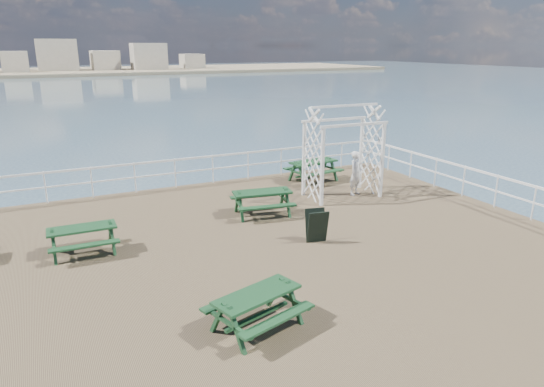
{
  "coord_description": "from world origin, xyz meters",
  "views": [
    {
      "loc": [
        -4.31,
        -10.48,
        5.1
      ],
      "look_at": [
        1.35,
        1.31,
        1.1
      ],
      "focal_mm": 32.0,
      "sensor_mm": 36.0,
      "label": 1
    }
  ],
  "objects_px": {
    "picnic_table_c": "(313,166)",
    "person": "(356,173)",
    "picnic_table_b": "(262,198)",
    "trellis_arbor": "(343,157)",
    "picnic_table_d": "(82,234)",
    "picnic_table_e": "(257,303)"
  },
  "relations": [
    {
      "from": "picnic_table_d",
      "to": "picnic_table_e",
      "type": "xyz_separation_m",
      "value": [
        2.61,
        -5.06,
        0.01
      ]
    },
    {
      "from": "picnic_table_b",
      "to": "trellis_arbor",
      "type": "relative_size",
      "value": 0.62
    },
    {
      "from": "picnic_table_c",
      "to": "person",
      "type": "distance_m",
      "value": 2.27
    },
    {
      "from": "person",
      "to": "picnic_table_d",
      "type": "bearing_deg",
      "value": 163.31
    },
    {
      "from": "picnic_table_e",
      "to": "trellis_arbor",
      "type": "xyz_separation_m",
      "value": [
        6.09,
        6.37,
        0.9
      ]
    },
    {
      "from": "picnic_table_b",
      "to": "trellis_arbor",
      "type": "height_order",
      "value": "trellis_arbor"
    },
    {
      "from": "picnic_table_e",
      "to": "picnic_table_d",
      "type": "bearing_deg",
      "value": 100.49
    },
    {
      "from": "picnic_table_b",
      "to": "person",
      "type": "distance_m",
      "value": 3.93
    },
    {
      "from": "trellis_arbor",
      "to": "picnic_table_c",
      "type": "bearing_deg",
      "value": 88.8
    },
    {
      "from": "picnic_table_b",
      "to": "picnic_table_e",
      "type": "height_order",
      "value": "picnic_table_b"
    },
    {
      "from": "picnic_table_e",
      "to": "person",
      "type": "xyz_separation_m",
      "value": [
        6.63,
        6.32,
        0.26
      ]
    },
    {
      "from": "picnic_table_c",
      "to": "person",
      "type": "height_order",
      "value": "person"
    },
    {
      "from": "picnic_table_e",
      "to": "person",
      "type": "relative_size",
      "value": 1.28
    },
    {
      "from": "picnic_table_b",
      "to": "person",
      "type": "xyz_separation_m",
      "value": [
        3.89,
        0.55,
        0.23
      ]
    },
    {
      "from": "picnic_table_b",
      "to": "picnic_table_d",
      "type": "bearing_deg",
      "value": -162.95
    },
    {
      "from": "picnic_table_c",
      "to": "picnic_table_d",
      "type": "relative_size",
      "value": 1.21
    },
    {
      "from": "picnic_table_c",
      "to": "picnic_table_e",
      "type": "relative_size",
      "value": 1.02
    },
    {
      "from": "picnic_table_b",
      "to": "picnic_table_c",
      "type": "height_order",
      "value": "picnic_table_c"
    },
    {
      "from": "trellis_arbor",
      "to": "picnic_table_e",
      "type": "bearing_deg",
      "value": -132.01
    },
    {
      "from": "picnic_table_c",
      "to": "picnic_table_e",
      "type": "xyz_separation_m",
      "value": [
        -6.2,
        -8.54,
        -0.06
      ]
    },
    {
      "from": "picnic_table_c",
      "to": "picnic_table_e",
      "type": "bearing_deg",
      "value": -133.0
    },
    {
      "from": "picnic_table_d",
      "to": "trellis_arbor",
      "type": "distance_m",
      "value": 8.84
    }
  ]
}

